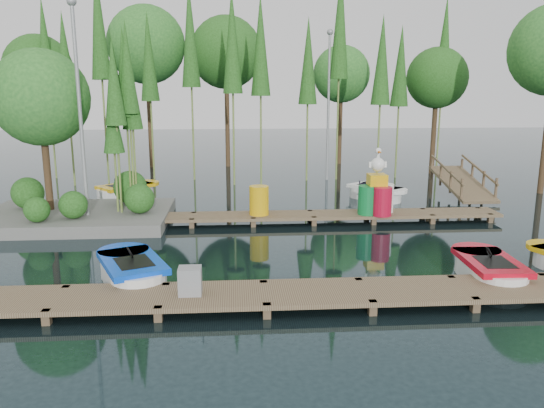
{
  "coord_description": "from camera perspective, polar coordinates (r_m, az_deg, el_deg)",
  "views": [
    {
      "loc": [
        -0.59,
        -15.0,
        4.51
      ],
      "look_at": [
        0.5,
        0.5,
        1.1
      ],
      "focal_mm": 35.0,
      "sensor_mm": 36.0,
      "label": 1
    }
  ],
  "objects": [
    {
      "name": "tree_screen",
      "position": [
        25.69,
        -7.54,
        15.86
      ],
      "size": [
        34.42,
        18.53,
        10.31
      ],
      "color": "#442F1C",
      "rests_on": "ground"
    },
    {
      "name": "boat_white_far",
      "position": [
        22.27,
        11.11,
        1.21
      ],
      "size": [
        2.52,
        2.89,
        1.27
      ],
      "rotation": [
        0.0,
        0.0,
        -0.27
      ],
      "color": "white",
      "rests_on": "ground"
    },
    {
      "name": "far_dock",
      "position": [
        18.09,
        1.13,
        -1.31
      ],
      "size": [
        15.0,
        1.2,
        0.5
      ],
      "color": "brown",
      "rests_on": "ground"
    },
    {
      "name": "utility_cabinet",
      "position": [
        11.25,
        -8.81,
        -8.17
      ],
      "size": [
        0.48,
        0.4,
        0.58
      ],
      "primitive_type": "cube",
      "color": "gray",
      "rests_on": "near_dock"
    },
    {
      "name": "lamp_rear",
      "position": [
        26.41,
        6.11,
        11.77
      ],
      "size": [
        0.3,
        0.3,
        7.25
      ],
      "color": "gray",
      "rests_on": "ground"
    },
    {
      "name": "boat_red",
      "position": [
        13.74,
        22.3,
        -6.63
      ],
      "size": [
        1.31,
        2.67,
        0.88
      ],
      "rotation": [
        0.0,
        0.0,
        -0.05
      ],
      "color": "white",
      "rests_on": "ground"
    },
    {
      "name": "lamp_island",
      "position": [
        18.18,
        -20.07,
        10.86
      ],
      "size": [
        0.3,
        0.3,
        7.25
      ],
      "color": "gray",
      "rests_on": "ground"
    },
    {
      "name": "drum_cluster",
      "position": [
        18.35,
        11.31,
        0.99
      ],
      "size": [
        1.31,
        1.2,
        2.25
      ],
      "color": "#0C7431",
      "rests_on": "far_dock"
    },
    {
      "name": "yellow_barrel",
      "position": [
        17.91,
        -1.41,
        0.39
      ],
      "size": [
        0.66,
        0.66,
        0.98
      ],
      "primitive_type": "cylinder",
      "color": "#E5AC0C",
      "rests_on": "far_dock"
    },
    {
      "name": "boat_yellow_far",
      "position": [
        22.94,
        -15.35,
        1.34
      ],
      "size": [
        2.88,
        2.76,
        1.38
      ],
      "rotation": [
        0.0,
        0.0,
        0.38
      ],
      "color": "white",
      "rests_on": "ground"
    },
    {
      "name": "island",
      "position": [
        19.21,
        -21.5,
        7.57
      ],
      "size": [
        6.2,
        4.2,
        6.75
      ],
      "color": "slate",
      "rests_on": "ground"
    },
    {
      "name": "ramp",
      "position": [
        23.87,
        19.74,
        2.19
      ],
      "size": [
        1.5,
        3.94,
        1.49
      ],
      "color": "brown",
      "rests_on": "ground"
    },
    {
      "name": "boat_blue",
      "position": [
        13.04,
        -14.83,
        -7.03
      ],
      "size": [
        2.25,
        3.04,
        0.93
      ],
      "rotation": [
        0.0,
        0.0,
        0.41
      ],
      "color": "white",
      "rests_on": "ground"
    },
    {
      "name": "seagull_post",
      "position": [
        18.42,
        9.84,
        0.6
      ],
      "size": [
        0.47,
        0.25,
        0.75
      ],
      "color": "gray",
      "rests_on": "far_dock"
    },
    {
      "name": "ground_plane",
      "position": [
        15.68,
        -1.7,
        -4.35
      ],
      "size": [
        90.0,
        90.0,
        0.0
      ],
      "primitive_type": "plane",
      "color": "#1A2C31"
    },
    {
      "name": "near_dock",
      "position": [
        11.36,
        -0.75,
        -9.75
      ],
      "size": [
        18.0,
        1.5,
        0.5
      ],
      "color": "brown",
      "rests_on": "ground"
    }
  ]
}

